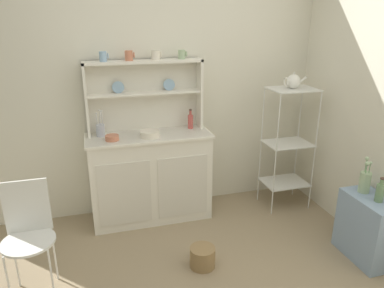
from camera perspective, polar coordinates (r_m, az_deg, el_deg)
The scene contains 18 objects.
wall_back at distance 3.59m, azimuth -5.32°, elevation 8.77°, with size 3.84×0.05×2.50m, color silver.
hutch_cabinet at distance 3.56m, azimuth -6.54°, elevation -4.97°, with size 1.16×0.45×0.87m.
hutch_shelf_unit at distance 3.47m, azimuth -7.52°, elevation 8.45°, with size 1.09×0.18×0.67m.
bakers_rack at distance 3.79m, azimuth 14.86°, elevation 0.89°, with size 0.45×0.34×1.25m.
side_shelf_blue at distance 3.37m, azimuth 25.91°, elevation -11.81°, with size 0.28×0.48×0.55m, color #849EBC.
wire_chair at distance 2.82m, azimuth -24.33°, elevation -12.03°, with size 0.36×0.36×0.85m.
floor_basket at distance 3.05m, azimuth 1.66°, elevation -17.30°, with size 0.20×0.20×0.17m, color #93754C.
cup_sky_0 at distance 3.35m, azimuth -13.75°, elevation 13.20°, with size 0.08×0.06×0.09m.
cup_terracotta_1 at distance 3.37m, azimuth -9.85°, elevation 13.51°, with size 0.08×0.07×0.09m.
cup_cream_2 at distance 3.41m, azimuth -5.68°, elevation 13.72°, with size 0.10×0.08×0.08m.
cup_sage_3 at distance 3.46m, azimuth -1.58°, elevation 13.87°, with size 0.08×0.07×0.08m.
bowl_mixing_large at distance 3.30m, azimuth -12.43°, elevation 0.96°, with size 0.12×0.12×0.05m, color #C67556.
bowl_floral_medium at distance 3.33m, azimuth -6.62°, elevation 1.59°, with size 0.18×0.18×0.06m, color silver.
jam_bottle at distance 3.56m, azimuth -0.24°, elevation 3.65°, with size 0.05×0.05×0.19m.
utensil_jar at distance 3.43m, azimuth -14.16°, elevation 2.17°, with size 0.08×0.08×0.24m.
porcelain_teapot at distance 3.66m, azimuth 15.62°, elevation 9.44°, with size 0.23×0.13×0.16m.
flower_vase at distance 3.28m, azimuth 25.50°, elevation -5.25°, with size 0.09×0.09×0.30m.
oil_bottle at distance 3.18m, azimuth 27.40°, elevation -6.71°, with size 0.06×0.06×0.20m.
Camera 1 is at (-0.65, -1.84, 1.91)m, focal length 34.00 mm.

